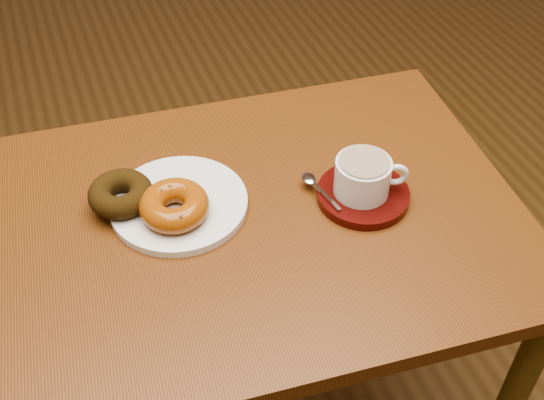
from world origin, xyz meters
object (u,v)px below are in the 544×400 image
object	(u,v)px
cafe_table	(260,264)
donut_plate	(179,204)
coffee_cup	(364,176)
saucer	(363,195)

from	to	relation	value
cafe_table	donut_plate	bearing A→B (deg)	157.80
donut_plate	coffee_cup	xyz separation A→B (m)	(0.26, -0.08, 0.04)
coffee_cup	saucer	bearing A→B (deg)	-33.48
donut_plate	saucer	distance (m)	0.28
donut_plate	cafe_table	bearing A→B (deg)	-27.16
donut_plate	coffee_cup	bearing A→B (deg)	-16.66
donut_plate	coffee_cup	distance (m)	0.28
coffee_cup	donut_plate	bearing A→B (deg)	-177.62
saucer	donut_plate	bearing A→B (deg)	163.00
donut_plate	coffee_cup	world-z (taller)	coffee_cup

